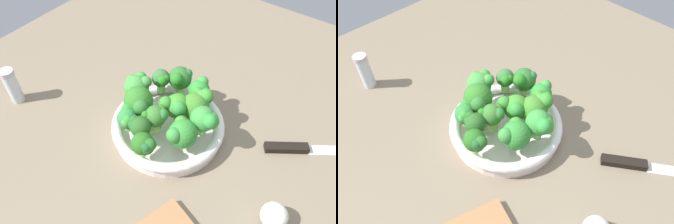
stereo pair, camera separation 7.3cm
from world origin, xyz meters
TOP-DOWN VIEW (x-y plane):
  - ground_plane at (0.00, 0.00)cm, footprint 130.00×130.00cm
  - bowl at (-2.95, 1.11)cm, footprint 25.75×25.75cm
  - broccoli_floret_0 at (6.31, -1.11)cm, footprint 6.18×5.37cm
  - broccoli_floret_1 at (-1.37, -7.41)cm, footprint 5.56×6.53cm
  - broccoli_floret_2 at (-6.53, -5.06)cm, footprint 6.95×6.12cm
  - broccoli_floret_3 at (-10.50, 2.94)cm, footprint 4.51×4.95cm
  - broccoli_floret_4 at (-1.38, 0.47)cm, footprint 6.24×6.23cm
  - broccoli_floret_5 at (3.74, 7.95)cm, footprint 4.34×4.60cm
  - broccoli_floret_6 at (-6.33, 1.80)cm, footprint 5.39×5.11cm
  - broccoli_floret_7 at (-13.14, -0.76)cm, footprint 4.74×5.25cm
  - broccoli_floret_8 at (-1.99, 10.56)cm, footprint 5.96×6.10cm
  - broccoli_floret_9 at (1.89, -3.08)cm, footprint 7.34×6.94cm
  - broccoli_floret_10 at (-5.61, 7.17)cm, footprint 6.61×7.03cm
  - broccoli_floret_11 at (-9.71, 6.82)cm, footprint 5.20×4.77cm
  - broccoli_floret_12 at (6.36, 4.46)cm, footprint 6.38×5.52cm
  - knife at (11.46, -26.99)cm, footprint 17.17×23.20cm
  - garlic_bulb at (-8.78, -27.62)cm, footprint 5.13×5.13cm
  - pepper_shaker at (-17.04, 38.29)cm, footprint 3.40×3.40cm

SIDE VIEW (x-z plane):
  - ground_plane at x=0.00cm, z-range -2.50..0.00cm
  - knife at x=11.46cm, z-range -0.20..1.30cm
  - bowl at x=-2.95cm, z-range 0.04..4.16cm
  - garlic_bulb at x=-8.78cm, z-range 0.00..5.13cm
  - pepper_shaker at x=-17.04cm, z-range 0.05..9.68cm
  - broccoli_floret_7 at x=-13.14cm, z-range 4.70..10.33cm
  - broccoli_floret_11 at x=-9.71cm, z-range 4.62..10.44cm
  - broccoli_floret_0 at x=6.31cm, z-range 4.70..10.88cm
  - broccoli_floret_2 at x=-6.53cm, z-range 4.57..11.32cm
  - broccoli_floret_3 at x=-10.50cm, z-range 4.88..11.22cm
  - broccoli_floret_5 at x=3.74cm, z-range 4.98..11.32cm
  - broccoli_floret_9 at x=1.89cm, z-range 4.62..11.81cm
  - broccoli_floret_4 at x=-1.38cm, z-range 4.86..11.57cm
  - broccoli_floret_6 at x=-6.33cm, z-range 4.92..11.57cm
  - broccoli_floret_12 at x=6.36cm, z-range 4.87..12.02cm
  - broccoli_floret_8 at x=-1.99cm, z-range 5.04..12.46cm
  - broccoli_floret_1 at x=-1.37cm, z-range 5.06..12.70cm
  - broccoli_floret_10 at x=-5.61cm, z-range 4.94..13.10cm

